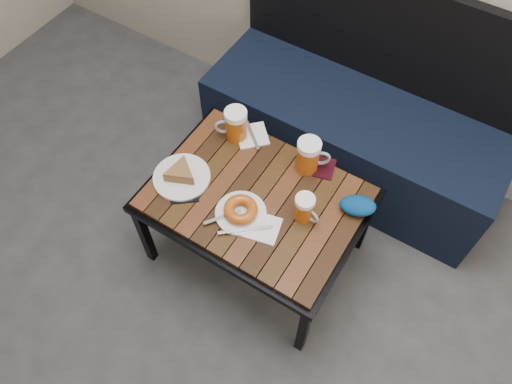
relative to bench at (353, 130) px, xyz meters
The scene contains 12 objects.
bench is the anchor object (origin of this frame).
cafe_table 0.71m from the bench, 100.66° to the right, with size 0.84×0.62×0.47m.
beer_mug_left 0.65m from the bench, 127.54° to the right, with size 0.14×0.12×0.15m.
beer_mug_centre 0.53m from the bench, 93.29° to the right, with size 0.14×0.12×0.15m.
beer_mug_right 0.71m from the bench, 83.61° to the right, with size 0.12×0.09×0.12m.
plate_pie 0.90m from the bench, 118.95° to the right, with size 0.23×0.23×0.06m.
plate_bagel 0.82m from the bench, 99.70° to the right, with size 0.24×0.22×0.05m.
napkin_left 0.56m from the bench, 124.95° to the right, with size 0.18×0.18×0.01m.
napkin_right 0.82m from the bench, 92.77° to the right, with size 0.17×0.15×0.01m.
passport_navy 0.92m from the bench, 114.08° to the right, with size 0.08×0.11×0.01m, color black.
passport_burgundy 0.46m from the bench, 84.89° to the right, with size 0.08×0.11×0.01m, color black.
knit_pouch 0.62m from the bench, 66.15° to the right, with size 0.14×0.09×0.06m, color #040C75.
Camera 1 is at (0.58, 0.19, 2.10)m, focal length 35.00 mm.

